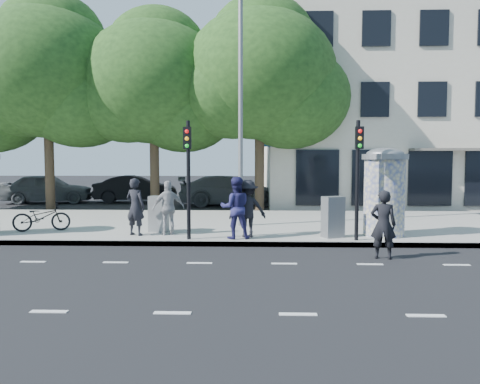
{
  "coord_description": "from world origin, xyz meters",
  "views": [
    {
      "loc": [
        1.32,
        -9.46,
        2.45
      ],
      "look_at": [
        0.89,
        3.5,
        1.55
      ],
      "focal_mm": 35.0,
      "sensor_mm": 36.0,
      "label": 1
    }
  ],
  "objects_px": {
    "ad_column_right": "(384,190)",
    "man_road": "(383,225)",
    "traffic_pole_near": "(188,167)",
    "car_right": "(230,191)",
    "ped_c": "(235,208)",
    "ped_d": "(248,209)",
    "car_mid": "(136,189)",
    "traffic_pole_far": "(358,167)",
    "street_lamp": "(240,90)",
    "ped_b": "(135,207)",
    "car_left": "(47,188)",
    "bicycle": "(42,217)",
    "ped_e": "(169,208)",
    "cabinet_left": "(159,214)",
    "cabinet_right": "(333,217)"
  },
  "relations": [
    {
      "from": "ad_column_right",
      "to": "man_road",
      "type": "height_order",
      "value": "ad_column_right"
    },
    {
      "from": "traffic_pole_near",
      "to": "man_road",
      "type": "distance_m",
      "value": 5.53
    },
    {
      "from": "traffic_pole_near",
      "to": "car_right",
      "type": "xyz_separation_m",
      "value": [
        0.54,
        11.61,
        -1.44
      ]
    },
    {
      "from": "ped_c",
      "to": "ped_d",
      "type": "relative_size",
      "value": 1.07
    },
    {
      "from": "ped_d",
      "to": "car_mid",
      "type": "relative_size",
      "value": 0.36
    },
    {
      "from": "traffic_pole_far",
      "to": "car_right",
      "type": "relative_size",
      "value": 0.62
    },
    {
      "from": "traffic_pole_far",
      "to": "street_lamp",
      "type": "distance_m",
      "value": 5.12
    },
    {
      "from": "ad_column_right",
      "to": "ped_b",
      "type": "xyz_separation_m",
      "value": [
        -7.52,
        -0.2,
        -0.52
      ]
    },
    {
      "from": "ped_c",
      "to": "man_road",
      "type": "height_order",
      "value": "ped_c"
    },
    {
      "from": "car_left",
      "to": "traffic_pole_far",
      "type": "bearing_deg",
      "value": -141.95
    },
    {
      "from": "bicycle",
      "to": "car_left",
      "type": "distance_m",
      "value": 12.13
    },
    {
      "from": "traffic_pole_near",
      "to": "ped_e",
      "type": "xyz_separation_m",
      "value": [
        -0.73,
        0.84,
        -1.25
      ]
    },
    {
      "from": "man_road",
      "to": "cabinet_left",
      "type": "distance_m",
      "value": 6.94
    },
    {
      "from": "bicycle",
      "to": "car_right",
      "type": "bearing_deg",
      "value": -45.72
    },
    {
      "from": "traffic_pole_far",
      "to": "cabinet_left",
      "type": "distance_m",
      "value": 6.29
    },
    {
      "from": "ped_e",
      "to": "car_left",
      "type": "relative_size",
      "value": 0.34
    },
    {
      "from": "street_lamp",
      "to": "car_right",
      "type": "bearing_deg",
      "value": 95.63
    },
    {
      "from": "street_lamp",
      "to": "bicycle",
      "type": "bearing_deg",
      "value": -167.44
    },
    {
      "from": "ped_c",
      "to": "car_mid",
      "type": "xyz_separation_m",
      "value": [
        -6.27,
        12.93,
        -0.29
      ]
    },
    {
      "from": "ped_c",
      "to": "cabinet_left",
      "type": "distance_m",
      "value": 2.75
    },
    {
      "from": "cabinet_left",
      "to": "ad_column_right",
      "type": "bearing_deg",
      "value": 9.48
    },
    {
      "from": "ped_e",
      "to": "traffic_pole_far",
      "type": "bearing_deg",
      "value": 151.24
    },
    {
      "from": "traffic_pole_far",
      "to": "car_mid",
      "type": "distance_m",
      "value": 16.43
    },
    {
      "from": "traffic_pole_near",
      "to": "ped_e",
      "type": "height_order",
      "value": "traffic_pole_near"
    },
    {
      "from": "ped_d",
      "to": "car_right",
      "type": "xyz_separation_m",
      "value": [
        -1.15,
        11.08,
        -0.21
      ]
    },
    {
      "from": "street_lamp",
      "to": "cabinet_left",
      "type": "xyz_separation_m",
      "value": [
        -2.55,
        -1.48,
        -4.07
      ]
    },
    {
      "from": "ad_column_right",
      "to": "cabinet_left",
      "type": "xyz_separation_m",
      "value": [
        -6.95,
        0.45,
        -0.82
      ]
    },
    {
      "from": "ped_b",
      "to": "bicycle",
      "type": "relative_size",
      "value": 1.0
    },
    {
      "from": "street_lamp",
      "to": "car_right",
      "type": "distance_m",
      "value": 9.67
    },
    {
      "from": "ad_column_right",
      "to": "traffic_pole_near",
      "type": "bearing_deg",
      "value": -171.11
    },
    {
      "from": "street_lamp",
      "to": "ped_e",
      "type": "xyz_separation_m",
      "value": [
        -2.13,
        -2.01,
        -3.82
      ]
    },
    {
      "from": "cabinet_left",
      "to": "cabinet_right",
      "type": "bearing_deg",
      "value": 4.5
    },
    {
      "from": "traffic_pole_far",
      "to": "man_road",
      "type": "relative_size",
      "value": 2.0
    },
    {
      "from": "ad_column_right",
      "to": "cabinet_right",
      "type": "xyz_separation_m",
      "value": [
        -1.59,
        -0.37,
        -0.78
      ]
    },
    {
      "from": "ped_e",
      "to": "ped_b",
      "type": "bearing_deg",
      "value": -12.75
    },
    {
      "from": "bicycle",
      "to": "ped_e",
      "type": "bearing_deg",
      "value": -115.4
    },
    {
      "from": "ad_column_right",
      "to": "bicycle",
      "type": "distance_m",
      "value": 10.8
    },
    {
      "from": "cabinet_left",
      "to": "ped_e",
      "type": "bearing_deg",
      "value": -38.13
    },
    {
      "from": "man_road",
      "to": "cabinet_right",
      "type": "xyz_separation_m",
      "value": [
        -0.86,
        2.26,
        -0.09
      ]
    },
    {
      "from": "ped_c",
      "to": "cabinet_right",
      "type": "relative_size",
      "value": 1.49
    },
    {
      "from": "ped_b",
      "to": "car_mid",
      "type": "distance_m",
      "value": 12.86
    },
    {
      "from": "traffic_pole_near",
      "to": "ped_d",
      "type": "xyz_separation_m",
      "value": [
        1.69,
        0.53,
        -1.24
      ]
    },
    {
      "from": "ad_column_right",
      "to": "ped_e",
      "type": "height_order",
      "value": "ad_column_right"
    },
    {
      "from": "ped_e",
      "to": "cabinet_left",
      "type": "bearing_deg",
      "value": -71.5
    },
    {
      "from": "traffic_pole_near",
      "to": "street_lamp",
      "type": "xyz_separation_m",
      "value": [
        1.4,
        2.84,
        2.56
      ]
    },
    {
      "from": "traffic_pole_far",
      "to": "ped_c",
      "type": "xyz_separation_m",
      "value": [
        -3.46,
        0.23,
        -1.18
      ]
    },
    {
      "from": "man_road",
      "to": "car_right",
      "type": "height_order",
      "value": "man_road"
    },
    {
      "from": "traffic_pole_far",
      "to": "cabinet_left",
      "type": "relative_size",
      "value": 2.97
    },
    {
      "from": "man_road",
      "to": "cabinet_left",
      "type": "bearing_deg",
      "value": -13.33
    },
    {
      "from": "ped_c",
      "to": "ped_e",
      "type": "distance_m",
      "value": 2.16
    }
  ]
}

